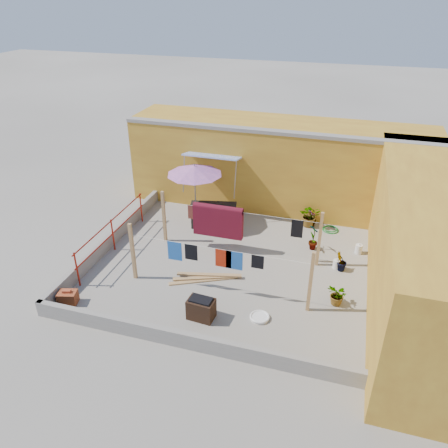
{
  "coord_description": "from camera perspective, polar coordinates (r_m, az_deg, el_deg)",
  "views": [
    {
      "loc": [
        2.98,
        -10.64,
        7.56
      ],
      "look_at": [
        -0.31,
        0.3,
        1.24
      ],
      "focal_mm": 35.0,
      "sensor_mm": 36.0,
      "label": 1
    }
  ],
  "objects": [
    {
      "name": "plant_right_b",
      "position": [
        13.44,
        15.05,
        -4.78
      ],
      "size": [
        0.45,
        0.45,
        0.64
      ],
      "primitive_type": "imported",
      "rotation": [
        0.0,
        0.0,
        3.95
      ],
      "color": "#185518",
      "rests_on": "ground"
    },
    {
      "name": "parapet_front",
      "position": [
        10.61,
        -4.59,
        -14.95
      ],
      "size": [
        8.3,
        0.16,
        0.44
      ],
      "primitive_type": "cube",
      "color": "gray",
      "rests_on": "ground"
    },
    {
      "name": "outdoor_table",
      "position": [
        15.25,
        -1.44,
        2.14
      ],
      "size": [
        1.75,
        1.13,
        0.76
      ],
      "color": "black",
      "rests_on": "ground"
    },
    {
      "name": "plant_back_a",
      "position": [
        15.61,
        11.16,
        1.09
      ],
      "size": [
        0.81,
        0.73,
        0.82
      ],
      "primitive_type": "imported",
      "rotation": [
        0.0,
        0.0,
        0.12
      ],
      "color": "#185518",
      "rests_on": "ground"
    },
    {
      "name": "red_railing",
      "position": [
        14.22,
        -14.39,
        -0.79
      ],
      "size": [
        0.05,
        4.2,
        1.1
      ],
      "color": "maroon",
      "rests_on": "ground"
    },
    {
      "name": "clothesline_rig",
      "position": [
        13.43,
        -0.57,
        -0.29
      ],
      "size": [
        5.09,
        2.35,
        1.8
      ],
      "color": "tan",
      "rests_on": "ground"
    },
    {
      "name": "parapet_left",
      "position": [
        14.72,
        -14.55,
        -1.98
      ],
      "size": [
        0.16,
        7.3,
        0.44
      ],
      "primitive_type": "cube",
      "color": "gray",
      "rests_on": "ground"
    },
    {
      "name": "patio_umbrella",
      "position": [
        14.83,
        -3.88,
        6.99
      ],
      "size": [
        2.4,
        2.4,
        2.26
      ],
      "color": "gray",
      "rests_on": "ground"
    },
    {
      "name": "brazier",
      "position": [
        11.34,
        -3.0,
        -10.96
      ],
      "size": [
        0.71,
        0.5,
        0.6
      ],
      "color": "#311D13",
      "rests_on": "ground"
    },
    {
      "name": "water_jug_b",
      "position": [
        13.62,
        14.46,
        -5.09
      ],
      "size": [
        0.21,
        0.21,
        0.33
      ],
      "color": "silver",
      "rests_on": "ground"
    },
    {
      "name": "green_hose",
      "position": [
        15.66,
        13.73,
        -0.67
      ],
      "size": [
        0.56,
        0.56,
        0.08
      ],
      "color": "#197328",
      "rests_on": "ground"
    },
    {
      "name": "ground",
      "position": [
        13.38,
        0.9,
        -5.44
      ],
      "size": [
        80.0,
        80.0,
        0.0
      ],
      "primitive_type": "plane",
      "color": "#9E998E",
      "rests_on": "ground"
    },
    {
      "name": "plant_right_a",
      "position": [
        14.23,
        11.67,
        -1.68
      ],
      "size": [
        0.56,
        0.57,
        0.91
      ],
      "primitive_type": "imported",
      "rotation": [
        0.0,
        0.0,
        2.31
      ],
      "color": "#185518",
      "rests_on": "ground"
    },
    {
      "name": "plant_right_c",
      "position": [
        12.1,
        14.65,
        -9.01
      ],
      "size": [
        0.71,
        0.72,
        0.61
      ],
      "primitive_type": "imported",
      "rotation": [
        0.0,
        0.0,
        5.36
      ],
      "color": "#185518",
      "rests_on": "ground"
    },
    {
      "name": "water_jug_a",
      "position": [
        14.53,
        17.18,
        -3.14
      ],
      "size": [
        0.22,
        0.22,
        0.35
      ],
      "color": "silver",
      "rests_on": "ground"
    },
    {
      "name": "plant_back_b",
      "position": [
        15.65,
        11.33,
        0.75
      ],
      "size": [
        0.46,
        0.46,
        0.63
      ],
      "primitive_type": "imported",
      "rotation": [
        0.0,
        0.0,
        1.98
      ],
      "color": "#185518",
      "rests_on": "ground"
    },
    {
      "name": "wall_right",
      "position": [
        12.39,
        24.79,
        -2.75
      ],
      "size": [
        2.4,
        9.0,
        3.2
      ],
      "primitive_type": "cube",
      "color": "gold",
      "rests_on": "ground"
    },
    {
      "name": "wall_back",
      "position": [
        16.63,
        7.1,
        7.75
      ],
      "size": [
        11.0,
        3.27,
        3.21
      ],
      "color": "gold",
      "rests_on": "ground"
    },
    {
      "name": "lumber_pile",
      "position": [
        12.78,
        -2.45,
        -7.01
      ],
      "size": [
        1.97,
        1.01,
        0.12
      ],
      "color": "tan",
      "rests_on": "ground"
    },
    {
      "name": "white_basin",
      "position": [
        11.48,
        4.67,
        -12.03
      ],
      "size": [
        0.51,
        0.51,
        0.09
      ],
      "color": "silver",
      "rests_on": "ground"
    },
    {
      "name": "brick_stack",
      "position": [
        12.57,
        -19.71,
        -9.01
      ],
      "size": [
        0.56,
        0.47,
        0.42
      ],
      "color": "#A44A25",
      "rests_on": "ground"
    }
  ]
}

